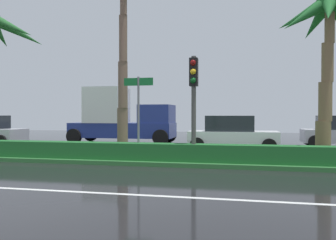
{
  "coord_description": "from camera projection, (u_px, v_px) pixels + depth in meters",
  "views": [
    {
      "loc": [
        4.26,
        -5.24,
        1.77
      ],
      "look_at": [
        0.32,
        13.03,
        1.48
      ],
      "focal_mm": 36.85,
      "sensor_mm": 36.0,
      "label": 1
    }
  ],
  "objects": [
    {
      "name": "street_name_sign",
      "position": [
        138.0,
        106.0,
        12.57
      ],
      "size": [
        1.1,
        0.08,
        3.0
      ],
      "color": "slate",
      "rests_on": "median_strip"
    },
    {
      "name": "traffic_signal_median_right",
      "position": [
        194.0,
        89.0,
        11.83
      ],
      "size": [
        0.28,
        0.43,
        3.63
      ],
      "color": "#4C4C47",
      "rests_on": "median_strip"
    },
    {
      "name": "near_lane_divider_stripe",
      "position": [
        55.0,
        191.0,
        8.0
      ],
      "size": [
        81.0,
        0.14,
        0.01
      ],
      "primitive_type": "cube",
      "color": "white",
      "rests_on": "ground_plane"
    },
    {
      "name": "median_hedge",
      "position": [
        122.0,
        151.0,
        12.48
      ],
      "size": [
        76.5,
        0.7,
        0.6
      ],
      "color": "#1E6028",
      "rests_on": "median_strip"
    },
    {
      "name": "median_strip",
      "position": [
        134.0,
        157.0,
        13.86
      ],
      "size": [
        85.5,
        4.0,
        0.15
      ],
      "primitive_type": "cube",
      "color": "#2D6B33",
      "rests_on": "ground_plane"
    },
    {
      "name": "palm_tree_centre",
      "position": [
        328.0,
        27.0,
        12.19
      ],
      "size": [
        3.73,
        3.7,
        6.1
      ],
      "color": "brown",
      "rests_on": "median_strip"
    },
    {
      "name": "car_in_traffic_second",
      "position": [
        232.0,
        134.0,
        16.93
      ],
      "size": [
        4.3,
        2.02,
        1.72
      ],
      "color": "white",
      "rests_on": "ground_plane"
    },
    {
      "name": "box_truck_lead",
      "position": [
        122.0,
        118.0,
        21.47
      ],
      "size": [
        6.4,
        2.64,
        3.46
      ],
      "color": "navy",
      "rests_on": "ground_plane"
    },
    {
      "name": "ground_plane",
      "position": [
        141.0,
        157.0,
        14.84
      ],
      "size": [
        90.0,
        42.0,
        0.1
      ],
      "primitive_type": "cube",
      "color": "black"
    }
  ]
}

